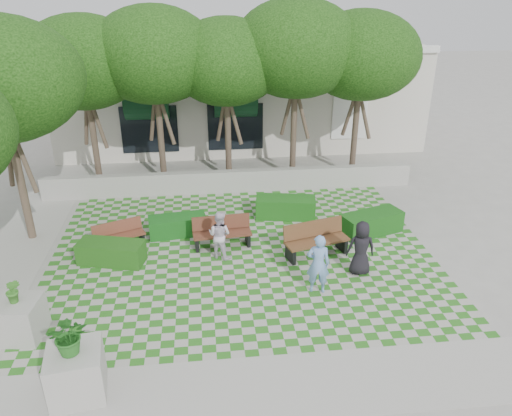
{
  "coord_description": "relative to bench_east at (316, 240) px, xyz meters",
  "views": [
    {
      "loc": [
        -1.1,
        -12.73,
        8.1
      ],
      "look_at": [
        0.5,
        1.5,
        1.4
      ],
      "focal_mm": 35.0,
      "sensor_mm": 36.0,
      "label": 1
    }
  ],
  "objects": [
    {
      "name": "retaining_wall",
      "position": [
        -2.32,
        5.4,
        -0.07
      ],
      "size": [
        15.0,
        0.36,
        0.9
      ],
      "primitive_type": "cube",
      "color": "#9E9B93",
      "rests_on": "ground"
    },
    {
      "name": "bench_mid",
      "position": [
        -2.92,
        0.91,
        -0.04
      ],
      "size": [
        1.94,
        0.78,
        0.99
      ],
      "rotation": [
        0.0,
        0.0,
        0.08
      ],
      "color": "#50291B",
      "rests_on": "ground"
    },
    {
      "name": "bench_east",
      "position": [
        0.0,
        0.0,
        0.0
      ],
      "size": [
        2.16,
        1.21,
        1.08
      ],
      "rotation": [
        0.0,
        0.0,
        0.27
      ],
      "color": "#52331C",
      "rests_on": "ground"
    },
    {
      "name": "sidewalk_south",
      "position": [
        -2.32,
        -5.5,
        -0.52
      ],
      "size": [
        16.0,
        2.0,
        0.01
      ],
      "primitive_type": "cube",
      "color": "#9E9B93",
      "rests_on": "ground"
    },
    {
      "name": "planter_front",
      "position": [
        -6.27,
        -5.18,
        0.28
      ],
      "size": [
        1.26,
        1.26,
        1.98
      ],
      "rotation": [
        0.0,
        0.0,
        0.14
      ],
      "color": "#9E9B93",
      "rests_on": "ground"
    },
    {
      "name": "hedge_west",
      "position": [
        -6.37,
        0.22,
        -0.17
      ],
      "size": [
        2.14,
        1.28,
        0.7
      ],
      "primitive_type": "cube",
      "rotation": [
        0.0,
        0.0,
        -0.26
      ],
      "color": "#1B4C14",
      "rests_on": "ground"
    },
    {
      "name": "hedge_east",
      "position": [
        2.23,
        1.22,
        -0.15
      ],
      "size": [
        2.29,
        1.5,
        0.75
      ],
      "primitive_type": "cube",
      "rotation": [
        0.0,
        0.0,
        0.33
      ],
      "color": "#134713",
      "rests_on": "ground"
    },
    {
      "name": "planter_back",
      "position": [
        -8.04,
        -3.1,
        0.04
      ],
      "size": [
        1.12,
        1.12,
        1.67
      ],
      "rotation": [
        0.0,
        0.0,
        -0.12
      ],
      "color": "#9E9B93",
      "rests_on": "ground"
    },
    {
      "name": "building",
      "position": [
        -1.39,
        13.28,
        2.0
      ],
      "size": [
        18.0,
        8.92,
        5.15
      ],
      "color": "beige",
      "rests_on": "ground"
    },
    {
      "name": "person_blue",
      "position": [
        -0.41,
        -2.01,
        0.37
      ],
      "size": [
        0.72,
        0.54,
        1.78
      ],
      "primitive_type": "imported",
      "rotation": [
        0.0,
        0.0,
        2.96
      ],
      "color": "#749AD4",
      "rests_on": "ground"
    },
    {
      "name": "person_white",
      "position": [
        -3.02,
        0.19,
        0.26
      ],
      "size": [
        0.95,
        0.89,
        1.56
      ],
      "primitive_type": "imported",
      "rotation": [
        0.0,
        0.0,
        2.62
      ],
      "color": "silver",
      "rests_on": "ground"
    },
    {
      "name": "bench_west",
      "position": [
        -6.26,
        1.21,
        -0.11
      ],
      "size": [
        1.7,
        1.12,
        0.85
      ],
      "rotation": [
        0.0,
        0.0,
        0.4
      ],
      "color": "brown",
      "rests_on": "ground"
    },
    {
      "name": "lawn",
      "position": [
        -2.32,
        0.2,
        -0.51
      ],
      "size": [
        12.0,
        12.0,
        0.0
      ],
      "primitive_type": "plane",
      "color": "#2B721E",
      "rests_on": "ground"
    },
    {
      "name": "hedge_midleft",
      "position": [
        -4.39,
        1.85,
        -0.18
      ],
      "size": [
        2.0,
        1.0,
        0.67
      ],
      "primitive_type": "cube",
      "rotation": [
        0.0,
        0.0,
        0.12
      ],
      "color": "#144C18",
      "rests_on": "ground"
    },
    {
      "name": "hedge_midright",
      "position": [
        -0.49,
        2.81,
        -0.14
      ],
      "size": [
        2.27,
        1.23,
        0.75
      ],
      "primitive_type": "cube",
      "rotation": [
        0.0,
        0.0,
        -0.18
      ],
      "color": "#175015",
      "rests_on": "ground"
    },
    {
      "name": "sidewalk_west",
      "position": [
        -9.52,
        0.2,
        -0.52
      ],
      "size": [
        2.0,
        12.0,
        0.01
      ],
      "primitive_type": "cube",
      "color": "#9E9B93",
      "rests_on": "ground"
    },
    {
      "name": "tree_row",
      "position": [
        -4.18,
        5.15,
        4.66
      ],
      "size": [
        17.7,
        13.4,
        7.41
      ],
      "color": "#47382B",
      "rests_on": "ground"
    },
    {
      "name": "ground",
      "position": [
        -2.32,
        -0.8,
        -0.52
      ],
      "size": [
        90.0,
        90.0,
        0.0
      ],
      "primitive_type": "plane",
      "color": "gray",
      "rests_on": "ground"
    },
    {
      "name": "person_dark",
      "position": [
        1.06,
        -1.22,
        0.32
      ],
      "size": [
        0.86,
        0.6,
        1.68
      ],
      "primitive_type": "imported",
      "rotation": [
        0.0,
        0.0,
        3.06
      ],
      "color": "black",
      "rests_on": "ground"
    }
  ]
}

